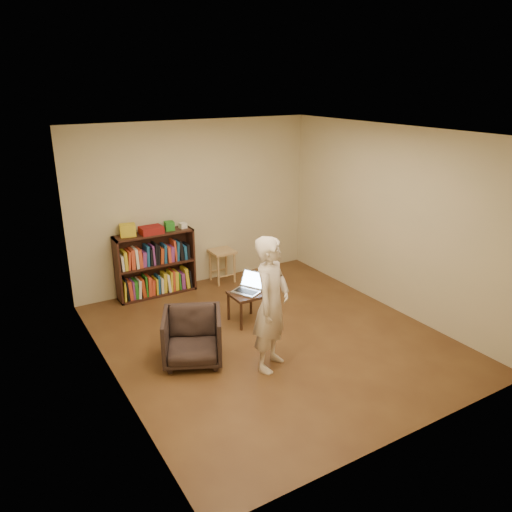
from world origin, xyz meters
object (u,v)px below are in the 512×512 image
laptop (249,287)px  stool (222,256)px  bookshelf (155,267)px  armchair (193,337)px  side_table (246,298)px  person (271,304)px

laptop → stool: bearing=138.7°
stool → laptop: size_ratio=1.08×
bookshelf → armchair: (-0.32, -2.10, -0.13)m
bookshelf → stool: (1.12, -0.06, -0.00)m
bookshelf → stool: size_ratio=2.22×
armchair → side_table: size_ratio=1.62×
armchair → person: person is taller
stool → armchair: size_ratio=0.78×
bookshelf → side_table: 1.70m
stool → armchair: 2.49m
bookshelf → person: person is taller
laptop → person: person is taller
armchair → stool: bearing=80.0°
stool → person: bearing=-105.2°
person → laptop: bearing=37.2°
bookshelf → side_table: (0.72, -1.54, -0.09)m
stool → side_table: 1.53m
bookshelf → side_table: bearing=-64.8°
laptop → side_table: bearing=-81.2°
armchair → side_table: (1.04, 0.56, 0.04)m
side_table → person: 1.25m
bookshelf → stool: bookshelf is taller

